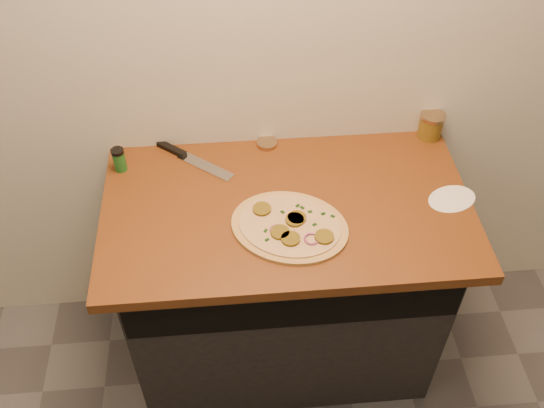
{
  "coord_description": "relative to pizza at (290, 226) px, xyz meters",
  "views": [
    {
      "loc": [
        -0.17,
        0.06,
        2.3
      ],
      "look_at": [
        -0.05,
        1.37,
        0.95
      ],
      "focal_mm": 40.0,
      "sensor_mm": 36.0,
      "label": 1
    }
  ],
  "objects": [
    {
      "name": "chefs_knife",
      "position": [
        -0.32,
        0.36,
        -0.0
      ],
      "size": [
        0.27,
        0.23,
        0.02
      ],
      "color": "#B7BAC1",
      "rests_on": "countertop"
    },
    {
      "name": "mason_jar_lid",
      "position": [
        -0.04,
        0.41,
        -0.0
      ],
      "size": [
        0.08,
        0.08,
        0.02
      ],
      "primitive_type": "cylinder",
      "rotation": [
        0.0,
        0.0,
        -0.12
      ],
      "color": "tan",
      "rests_on": "countertop"
    },
    {
      "name": "cabinet",
      "position": [
        0.0,
        0.14,
        -0.48
      ],
      "size": [
        1.1,
        0.6,
        0.86
      ],
      "primitive_type": "cube",
      "color": "black",
      "rests_on": "ground"
    },
    {
      "name": "salsa_jar",
      "position": [
        0.55,
        0.41,
        0.04
      ],
      "size": [
        0.09,
        0.09,
        0.1
      ],
      "color": "maroon",
      "rests_on": "countertop"
    },
    {
      "name": "pizza",
      "position": [
        0.0,
        0.0,
        0.0
      ],
      "size": [
        0.48,
        0.48,
        0.02
      ],
      "color": "tan",
      "rests_on": "countertop"
    },
    {
      "name": "spice_shaker",
      "position": [
        -0.55,
        0.32,
        0.04
      ],
      "size": [
        0.04,
        0.04,
        0.09
      ],
      "color": "#1C5B20",
      "rests_on": "countertop"
    },
    {
      "name": "flour_spill",
      "position": [
        0.54,
        0.08,
        -0.01
      ],
      "size": [
        0.21,
        0.21,
        0.0
      ],
      "primitive_type": "cylinder",
      "rotation": [
        0.0,
        0.0,
        0.35
      ],
      "color": "white",
      "rests_on": "countertop"
    },
    {
      "name": "countertop",
      "position": [
        0.0,
        0.11,
        -0.03
      ],
      "size": [
        1.2,
        0.7,
        0.04
      ],
      "primitive_type": "cube",
      "color": "brown",
      "rests_on": "cabinet"
    }
  ]
}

